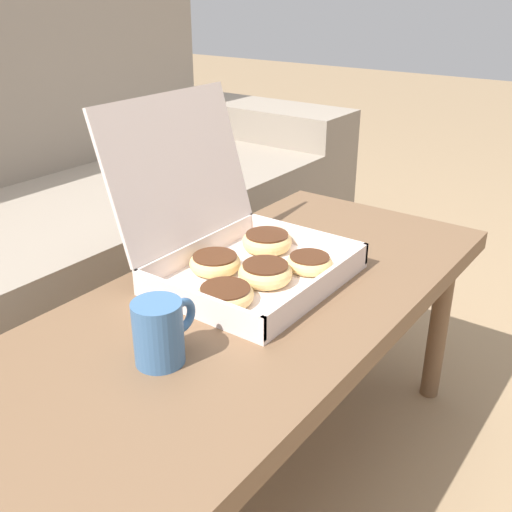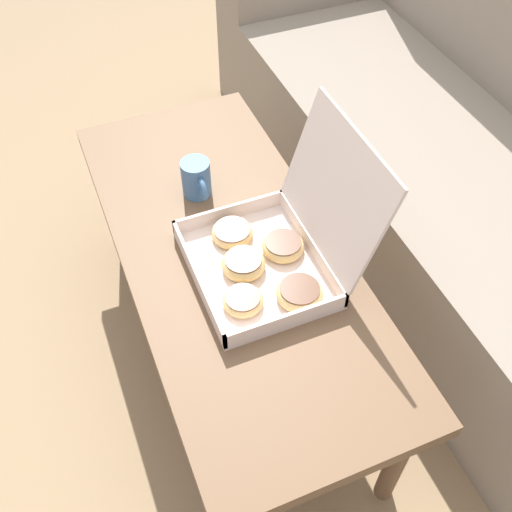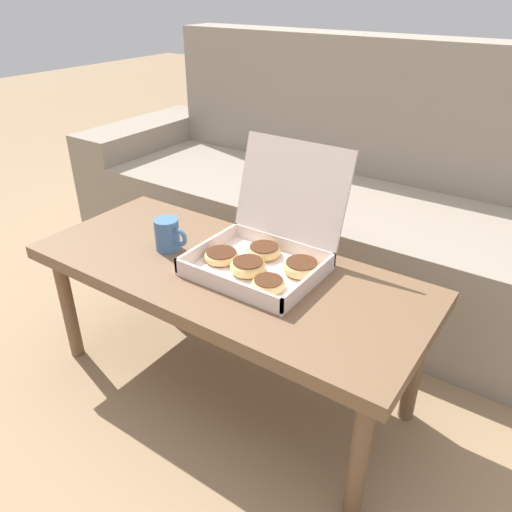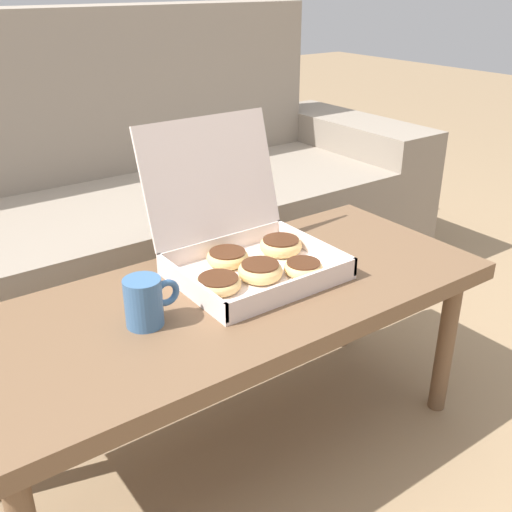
# 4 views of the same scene
# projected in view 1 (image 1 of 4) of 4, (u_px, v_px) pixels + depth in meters

# --- Properties ---
(ground_plane) EXTENTS (12.00, 12.00, 0.00)m
(ground_plane) POSITION_uv_depth(u_px,v_px,m) (224.00, 477.00, 1.25)
(ground_plane) COLOR #937756
(coffee_table) EXTENTS (1.17, 0.50, 0.43)m
(coffee_table) POSITION_uv_depth(u_px,v_px,m) (242.00, 325.00, 1.06)
(coffee_table) COLOR brown
(coffee_table) RESTS_ON ground_plane
(pastry_box) EXTENTS (0.35, 0.37, 0.32)m
(pastry_box) POSITION_uv_depth(u_px,v_px,m) (240.00, 248.00, 1.12)
(pastry_box) COLOR silver
(pastry_box) RESTS_ON coffee_table
(coffee_mug) EXTENTS (0.11, 0.07, 0.10)m
(coffee_mug) POSITION_uv_depth(u_px,v_px,m) (160.00, 331.00, 0.86)
(coffee_mug) COLOR #3D6693
(coffee_mug) RESTS_ON coffee_table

